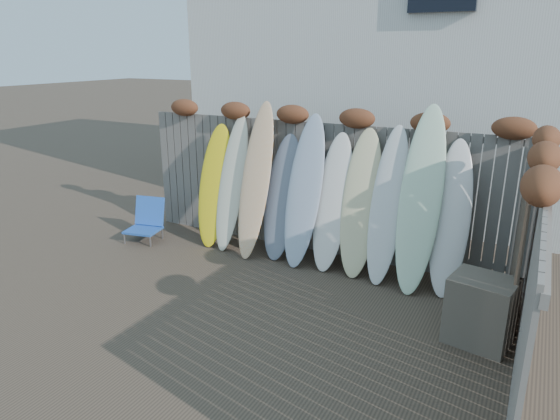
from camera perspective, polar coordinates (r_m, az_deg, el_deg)
The scene contains 17 objects.
ground at distance 6.01m, azimuth -5.46°, elevation -12.26°, with size 80.00×80.00×0.00m, color #493A2D.
back_fence at distance 7.52m, azimuth 4.65°, elevation 3.73°, with size 6.05×0.28×2.24m.
right_fence at distance 4.94m, azimuth 26.75°, elevation -6.32°, with size 0.28×4.40×2.24m.
house at distance 11.09m, azimuth 16.03°, elevation 18.15°, with size 8.50×5.50×6.33m.
beach_chair at distance 8.54m, azimuth -15.01°, elevation -1.17°, with size 0.61×0.64×0.69m.
wooden_crate at distance 5.79m, azimuth 21.95°, elevation -10.62°, with size 0.64×0.53×0.74m, color #705B54.
lattice_panel at distance 6.09m, azimuth 25.44°, elevation -5.20°, with size 0.04×1.07×1.61m, color brown.
surfboard_0 at distance 8.01m, azimuth -7.47°, elevation 2.79°, with size 0.54×0.07×1.98m, color yellow.
surfboard_1 at distance 7.81m, azimuth -5.53°, elevation 3.09°, with size 0.45×0.07×2.15m, color beige.
surfboard_2 at distance 7.48m, azimuth -2.79°, elevation 3.41°, with size 0.47×0.07×2.39m, color #FFB797.
surfboard_3 at distance 7.42m, azimuth 0.24°, elevation 1.47°, with size 0.54×0.07×1.91m, color slate.
surfboard_4 at distance 7.17m, azimuth 2.79°, elevation 2.20°, with size 0.52×0.07×2.24m, color #9FADC4.
surfboard_5 at distance 7.08m, azimuth 6.00°, elevation 0.90°, with size 0.51×0.07×1.99m, color white.
surfboard_6 at distance 6.93m, azimuth 9.21°, elevation 0.79°, with size 0.52×0.07×2.09m, color beige.
surfboard_7 at distance 6.78m, azimuth 12.18°, elevation 0.53°, with size 0.45×0.07×2.16m, color silver.
surfboard_8 at distance 6.61m, azimuth 15.75°, elevation 1.13°, with size 0.53×0.07×2.47m, color silver.
surfboard_9 at distance 6.66m, azimuth 18.93°, elevation -0.91°, with size 0.48×0.07×2.03m, color white.
Camera 1 is at (2.91, -4.32, 3.00)m, focal length 32.00 mm.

